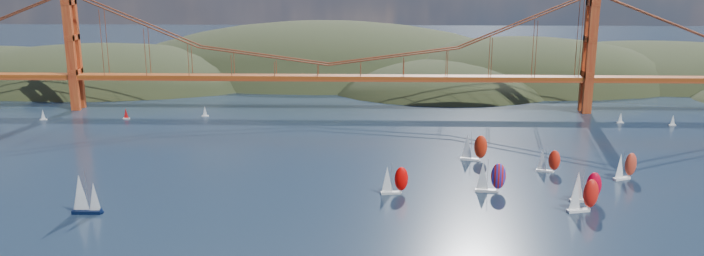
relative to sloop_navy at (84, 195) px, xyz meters
name	(u,v)px	position (x,y,z in m)	size (l,w,h in m)	color
headlands	(412,96)	(105.45, 234.90, -18.07)	(725.00, 225.00, 96.00)	black
bridge	(325,42)	(58.75, 136.61, 26.62)	(552.00, 12.00, 55.00)	#983E11
sloop_navy	(84,195)	(0.00, 0.00, 0.00)	(8.15, 4.59, 12.72)	black
racer_0	(394,180)	(87.64, 19.17, -1.05)	(8.55, 3.95, 9.66)	silver
racer_1	(583,195)	(140.77, 5.56, -0.56)	(9.54, 5.47, 10.69)	white
racer_2	(585,186)	(143.95, 13.69, -0.72)	(9.01, 3.67, 10.37)	silver
racer_3	(548,160)	(140.13, 42.64, -1.43)	(7.90, 4.78, 8.85)	white
racer_4	(625,166)	(163.35, 35.61, -0.96)	(8.78, 6.11, 9.84)	white
racer_5	(473,147)	(116.97, 55.52, -0.55)	(9.56, 5.44, 10.72)	white
racer_rwb	(490,176)	(117.27, 21.77, -0.62)	(9.33, 4.12, 10.58)	silver
distant_boat_1	(43,115)	(-65.57, 112.96, -3.21)	(3.00, 2.00, 4.70)	silver
distant_boat_2	(126,114)	(-29.29, 115.93, -3.21)	(3.00, 2.00, 4.70)	silver
distant_boat_3	(205,111)	(4.87, 121.98, -3.21)	(3.00, 2.00, 4.70)	silver
distant_boat_4	(620,118)	(189.46, 114.45, -3.21)	(3.00, 2.00, 4.70)	silver
distant_boat_5	(673,120)	(210.28, 110.23, -3.21)	(3.00, 2.00, 4.70)	silver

